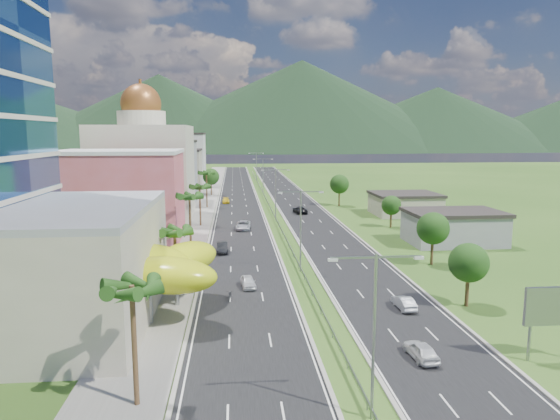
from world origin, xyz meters
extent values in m
plane|color=#2D5119|center=(0.00, 0.00, 0.00)|extent=(500.00, 500.00, 0.00)
cube|color=black|center=(-7.50, 90.00, 0.02)|extent=(11.00, 260.00, 0.04)
cube|color=black|center=(7.50, 90.00, 0.02)|extent=(11.00, 260.00, 0.04)
cube|color=gray|center=(-17.00, 90.00, 0.06)|extent=(7.00, 260.00, 0.12)
cube|color=gray|center=(0.00, 72.00, 0.62)|extent=(0.08, 216.00, 0.28)
cube|color=gray|center=(0.00, 174.00, 0.35)|extent=(0.10, 0.12, 0.70)
cylinder|color=gray|center=(0.00, -25.00, 5.50)|extent=(0.20, 0.20, 11.00)
cube|color=gray|center=(-1.44, -25.00, 10.80)|extent=(2.88, 0.12, 0.12)
cube|color=gray|center=(1.44, -25.00, 10.80)|extent=(2.88, 0.12, 0.12)
cube|color=silver|center=(-2.72, -25.00, 10.70)|extent=(0.60, 0.25, 0.18)
cube|color=silver|center=(2.72, -25.00, 10.70)|extent=(0.60, 0.25, 0.18)
cylinder|color=gray|center=(0.00, 10.00, 5.50)|extent=(0.20, 0.20, 11.00)
cube|color=gray|center=(-1.44, 10.00, 10.80)|extent=(2.88, 0.12, 0.12)
cube|color=gray|center=(1.44, 10.00, 10.80)|extent=(2.88, 0.12, 0.12)
cube|color=silver|center=(-2.72, 10.00, 10.70)|extent=(0.60, 0.25, 0.18)
cube|color=silver|center=(2.72, 10.00, 10.70)|extent=(0.60, 0.25, 0.18)
cylinder|color=gray|center=(0.00, 50.00, 5.50)|extent=(0.20, 0.20, 11.00)
cube|color=gray|center=(-1.44, 50.00, 10.80)|extent=(2.88, 0.12, 0.12)
cube|color=gray|center=(1.44, 50.00, 10.80)|extent=(2.88, 0.12, 0.12)
cube|color=silver|center=(-2.72, 50.00, 10.70)|extent=(0.60, 0.25, 0.18)
cube|color=silver|center=(2.72, 50.00, 10.70)|extent=(0.60, 0.25, 0.18)
cylinder|color=gray|center=(0.00, 95.00, 5.50)|extent=(0.20, 0.20, 11.00)
cube|color=gray|center=(-1.44, 95.00, 10.80)|extent=(2.88, 0.12, 0.12)
cube|color=gray|center=(1.44, 95.00, 10.80)|extent=(2.88, 0.12, 0.12)
cube|color=silver|center=(-2.72, 95.00, 10.70)|extent=(0.60, 0.25, 0.18)
cube|color=silver|center=(2.72, 95.00, 10.70)|extent=(0.60, 0.25, 0.18)
cylinder|color=gray|center=(0.00, 140.00, 5.50)|extent=(0.20, 0.20, 11.00)
cube|color=gray|center=(-1.44, 140.00, 10.80)|extent=(2.88, 0.12, 0.12)
cube|color=gray|center=(1.44, 140.00, 10.80)|extent=(2.88, 0.12, 0.12)
cube|color=silver|center=(-2.72, 140.00, 10.70)|extent=(0.60, 0.25, 0.18)
cube|color=silver|center=(2.72, 140.00, 10.70)|extent=(0.60, 0.25, 0.18)
cylinder|color=gray|center=(-24.00, -2.00, 2.00)|extent=(0.50, 0.50, 4.00)
cylinder|color=gray|center=(-17.00, -7.00, 2.00)|extent=(0.50, 0.50, 4.00)
cylinder|color=gray|center=(-21.00, -10.00, 2.00)|extent=(0.50, 0.50, 4.00)
cylinder|color=gray|center=(-15.00, -2.00, 2.00)|extent=(0.50, 0.50, 4.00)
cube|color=#C24F52|center=(-28.00, 32.00, 7.50)|extent=(20.00, 15.00, 15.00)
cube|color=beige|center=(-28.00, 55.00, 10.00)|extent=(20.00, 20.00, 20.00)
cylinder|color=beige|center=(-28.00, 55.00, 21.50)|extent=(10.00, 10.00, 3.00)
sphere|color=brown|center=(-28.00, 55.00, 24.50)|extent=(8.40, 8.40, 8.40)
cube|color=gray|center=(-27.00, 80.00, 8.00)|extent=(16.00, 15.00, 16.00)
cube|color=#9D9481|center=(-27.00, 102.00, 6.50)|extent=(16.00, 15.00, 13.00)
cube|color=silver|center=(-27.00, 125.00, 9.00)|extent=(16.00, 15.00, 18.00)
cylinder|color=gray|center=(15.00, -18.00, 1.60)|extent=(0.24, 0.24, 3.20)
cube|color=#D85919|center=(17.00, -18.00, 4.60)|extent=(5.20, 0.35, 3.20)
cube|color=gray|center=(28.00, 25.00, 2.50)|extent=(15.00, 10.00, 5.00)
cube|color=#9D9481|center=(30.00, 55.00, 2.20)|extent=(14.00, 12.00, 4.40)
cylinder|color=#47301C|center=(-15.50, -22.00, 4.25)|extent=(0.36, 0.36, 8.50)
cylinder|color=#47301C|center=(-15.50, 2.00, 3.75)|extent=(0.36, 0.36, 7.50)
cylinder|color=#47301C|center=(-15.50, 22.00, 4.50)|extent=(0.36, 0.36, 9.00)
cylinder|color=#47301C|center=(-15.50, 45.00, 4.00)|extent=(0.36, 0.36, 8.00)
cylinder|color=#47301C|center=(-15.50, 70.00, 4.40)|extent=(0.36, 0.36, 8.80)
cylinder|color=#47301C|center=(-15.50, 95.00, 2.45)|extent=(0.40, 0.40, 4.90)
sphere|color=#214816|center=(-15.50, 95.00, 5.60)|extent=(4.90, 4.90, 4.90)
cylinder|color=#47301C|center=(16.00, -5.00, 2.10)|extent=(0.40, 0.40, 4.20)
sphere|color=#214816|center=(16.00, -5.00, 4.80)|extent=(4.20, 4.20, 4.20)
cylinder|color=#47301C|center=(19.00, 12.00, 2.27)|extent=(0.40, 0.40, 4.55)
sphere|color=#214816|center=(19.00, 12.00, 5.20)|extent=(4.55, 4.55, 4.55)
cylinder|color=#47301C|center=(22.00, 40.00, 1.92)|extent=(0.40, 0.40, 3.85)
sphere|color=#214816|center=(22.00, 40.00, 4.40)|extent=(3.85, 3.85, 3.85)
cylinder|color=#47301C|center=(18.00, 70.00, 2.45)|extent=(0.40, 0.40, 4.90)
sphere|color=#214816|center=(18.00, 70.00, 5.60)|extent=(4.90, 4.90, 4.90)
imported|color=silver|center=(-7.18, 3.68, 0.72)|extent=(2.01, 4.11, 1.35)
imported|color=black|center=(-10.67, 21.86, 0.80)|extent=(1.73, 4.66, 1.52)
imported|color=#B1B4B9|center=(-7.02, 40.25, 0.86)|extent=(3.17, 6.08, 1.63)
imported|color=gold|center=(-10.92, 77.54, 0.71)|extent=(2.04, 4.67, 1.34)
imported|color=silver|center=(6.41, -16.89, 0.75)|extent=(2.02, 4.32, 1.43)
imported|color=#B5B6BD|center=(8.99, -5.26, 0.71)|extent=(1.59, 4.13, 1.34)
imported|color=black|center=(6.46, 59.03, 0.82)|extent=(3.09, 5.83, 1.56)
imported|color=black|center=(-9.33, -0.46, 0.69)|extent=(0.77, 2.09, 1.31)
camera|label=1|loc=(-8.70, -54.34, 18.39)|focal=32.00mm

